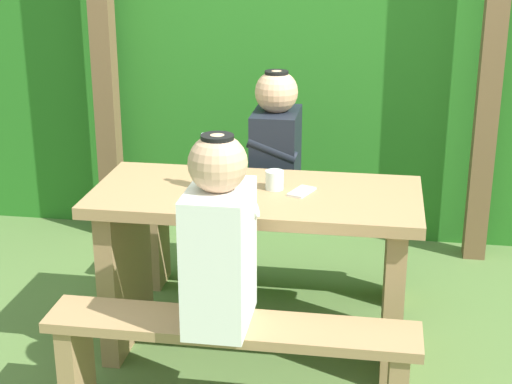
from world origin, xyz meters
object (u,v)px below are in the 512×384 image
(person_white_shirt, at_px, (219,239))
(person_black_coat, at_px, (276,148))
(cell_phone, at_px, (302,192))
(bench_near, at_px, (231,352))
(bench_far, at_px, (274,234))
(bottle_left, at_px, (205,167))
(picnic_table, at_px, (256,244))
(drinking_glass, at_px, (274,180))

(person_white_shirt, bearing_deg, person_black_coat, 87.76)
(cell_phone, bearing_deg, bench_near, -86.70)
(bench_far, distance_m, bottle_left, 0.83)
(bench_near, relative_size, bench_far, 1.00)
(person_white_shirt, bearing_deg, picnic_table, 86.11)
(bench_near, distance_m, bottle_left, 0.83)
(person_black_coat, bearing_deg, bench_near, -90.29)
(bench_far, height_order, drinking_glass, drinking_glass)
(bottle_left, relative_size, cell_phone, 1.75)
(bench_far, relative_size, cell_phone, 10.00)
(drinking_glass, bearing_deg, picnic_table, -150.93)
(bench_far, xyz_separation_m, person_black_coat, (0.01, -0.00, 0.46))
(picnic_table, relative_size, drinking_glass, 17.17)
(picnic_table, distance_m, bench_far, 0.62)
(person_white_shirt, relative_size, cell_phone, 5.14)
(bottle_left, bearing_deg, picnic_table, 0.60)
(person_black_coat, bearing_deg, bench_far, 150.63)
(bottle_left, bearing_deg, bench_far, 69.84)
(picnic_table, bearing_deg, bench_near, -90.00)
(picnic_table, bearing_deg, person_white_shirt, -93.89)
(bench_near, bearing_deg, person_white_shirt, 175.27)
(bench_near, xyz_separation_m, drinking_glass, (0.07, 0.63, 0.48))
(picnic_table, relative_size, person_white_shirt, 1.95)
(cell_phone, bearing_deg, bottle_left, -156.98)
(person_white_shirt, xyz_separation_m, drinking_glass, (0.11, 0.63, 0.02))
(person_black_coat, relative_size, bottle_left, 2.93)
(drinking_glass, bearing_deg, bench_near, -96.64)
(bench_far, distance_m, person_black_coat, 0.46)
(person_white_shirt, distance_m, cell_phone, 0.64)
(bench_near, bearing_deg, bench_far, 90.00)
(picnic_table, bearing_deg, person_black_coat, 89.43)
(person_white_shirt, distance_m, person_black_coat, 1.18)
(bench_near, height_order, person_black_coat, person_black_coat)
(picnic_table, distance_m, drinking_glass, 0.30)
(person_white_shirt, relative_size, bottle_left, 2.93)
(drinking_glass, height_order, bottle_left, bottle_left)
(picnic_table, bearing_deg, bottle_left, -179.40)
(person_white_shirt, bearing_deg, drinking_glass, 79.76)
(bench_near, relative_size, person_white_shirt, 1.95)
(person_black_coat, bearing_deg, cell_phone, -71.91)
(bench_near, xyz_separation_m, person_white_shirt, (-0.04, 0.00, 0.46))
(bench_near, height_order, cell_phone, cell_phone)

